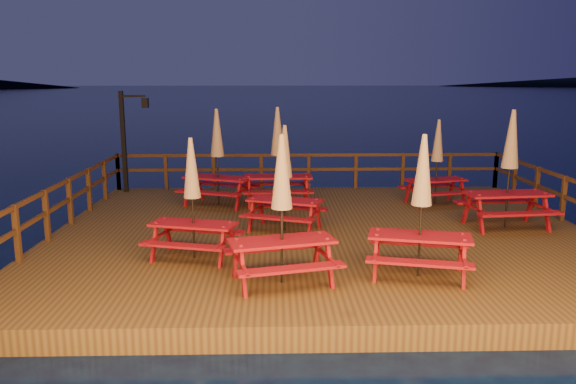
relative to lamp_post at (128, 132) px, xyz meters
name	(u,v)px	position (x,y,z in m)	size (l,w,h in m)	color
ground	(321,247)	(5.39, -4.55, -2.20)	(500.00, 500.00, 0.00)	black
deck	(321,239)	(5.39, -4.55, -2.00)	(12.00, 10.00, 0.40)	#473017
deck_piles	(321,260)	(5.39, -4.55, -2.50)	(11.44, 9.44, 1.40)	#391F12
railing	(316,182)	(5.39, -2.77, -1.03)	(11.80, 9.75, 1.10)	#391F12
lamp_post	(128,132)	(0.00, 0.00, 0.00)	(0.85, 0.18, 3.00)	black
picnic_table_0	(437,161)	(8.71, -1.97, -0.60)	(1.88, 1.67, 2.30)	maroon
picnic_table_1	(282,207)	(4.44, -7.83, -0.50)	(2.05, 1.83, 2.50)	maroon
picnic_table_2	(278,155)	(4.42, -1.89, -0.43)	(1.86, 1.54, 2.62)	maroon
picnic_table_3	(192,197)	(2.79, -6.48, -0.60)	(1.90, 1.69, 2.31)	maroon
picnic_table_4	(217,156)	(2.82, -1.93, -0.45)	(2.23, 2.05, 2.59)	maroon
picnic_table_5	(509,167)	(9.64, -4.40, -0.40)	(2.02, 1.72, 2.69)	maroon
picnic_table_6	(421,204)	(6.81, -7.58, -0.51)	(2.01, 1.79, 2.47)	maroon
picnic_table_7	(285,177)	(4.56, -4.53, -0.56)	(2.03, 1.85, 2.37)	maroon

